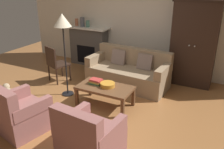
# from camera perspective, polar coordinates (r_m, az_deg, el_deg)

# --- Properties ---
(ground_plane) EXTENTS (9.60, 9.60, 0.00)m
(ground_plane) POSITION_cam_1_polar(r_m,az_deg,el_deg) (4.74, -4.20, -8.66)
(ground_plane) COLOR #9E6638
(back_wall) EXTENTS (7.20, 0.10, 2.80)m
(back_wall) POSITION_cam_1_polar(r_m,az_deg,el_deg) (6.46, 7.43, 12.90)
(back_wall) COLOR silver
(back_wall) RESTS_ON ground
(fireplace) EXTENTS (1.26, 0.48, 1.12)m
(fireplace) POSITION_cam_1_polar(r_m,az_deg,el_deg) (7.09, -5.56, 6.92)
(fireplace) COLOR #4C4947
(fireplace) RESTS_ON ground
(armoire) EXTENTS (1.06, 0.57, 2.01)m
(armoire) POSITION_cam_1_polar(r_m,az_deg,el_deg) (5.90, 19.06, 7.08)
(armoire) COLOR black
(armoire) RESTS_ON ground
(couch) EXTENTS (1.97, 0.97, 0.86)m
(couch) POSITION_cam_1_polar(r_m,az_deg,el_deg) (5.71, 3.99, 0.48)
(couch) COLOR #937A5B
(couch) RESTS_ON ground
(coffee_table) EXTENTS (1.10, 0.60, 0.42)m
(coffee_table) POSITION_cam_1_polar(r_m,az_deg,el_deg) (4.75, -1.71, -3.53)
(coffee_table) COLOR brown
(coffee_table) RESTS_ON ground
(fruit_bowl) EXTENTS (0.29, 0.29, 0.08)m
(fruit_bowl) POSITION_cam_1_polar(r_m,az_deg,el_deg) (4.71, -1.07, -2.47)
(fruit_bowl) COLOR orange
(fruit_bowl) RESTS_ON coffee_table
(book_stack) EXTENTS (0.25, 0.19, 0.10)m
(book_stack) POSITION_cam_1_polar(r_m,az_deg,el_deg) (4.83, -3.91, -1.68)
(book_stack) COLOR #427A4C
(book_stack) RESTS_ON coffee_table
(mantel_vase_terracotta) EXTENTS (0.09, 0.09, 0.21)m
(mantel_vase_terracotta) POSITION_cam_1_polar(r_m,az_deg,el_deg) (7.14, -8.48, 12.30)
(mantel_vase_terracotta) COLOR #A86042
(mantel_vase_terracotta) RESTS_ON fireplace
(mantel_vase_slate) EXTENTS (0.12, 0.12, 0.26)m
(mantel_vase_slate) POSITION_cam_1_polar(r_m,az_deg,el_deg) (7.02, -7.12, 12.42)
(mantel_vase_slate) COLOR #565B66
(mantel_vase_slate) RESTS_ON fireplace
(mantel_vase_jade) EXTENTS (0.11, 0.11, 0.18)m
(mantel_vase_jade) POSITION_cam_1_polar(r_m,az_deg,el_deg) (6.93, -5.84, 12.02)
(mantel_vase_jade) COLOR slate
(mantel_vase_jade) RESTS_ON fireplace
(armchair_near_left) EXTENTS (0.92, 0.92, 0.88)m
(armchair_near_left) POSITION_cam_1_polar(r_m,az_deg,el_deg) (4.31, -21.22, -8.81)
(armchair_near_left) COLOR #935B56
(armchair_near_left) RESTS_ON ground
(armchair_near_right) EXTENTS (0.84, 0.83, 0.88)m
(armchair_near_right) POSITION_cam_1_polar(r_m,az_deg,el_deg) (3.49, -5.50, -15.08)
(armchair_near_right) COLOR #935B56
(armchair_near_right) RESTS_ON ground
(side_chair_wooden) EXTENTS (0.57, 0.57, 0.90)m
(side_chair_wooden) POSITION_cam_1_polar(r_m,az_deg,el_deg) (5.98, -13.43, 2.92)
(side_chair_wooden) COLOR black
(side_chair_wooden) RESTS_ON ground
(floor_lamp) EXTENTS (0.36, 0.36, 1.78)m
(floor_lamp) POSITION_cam_1_polar(r_m,az_deg,el_deg) (4.96, -11.76, 11.47)
(floor_lamp) COLOR black
(floor_lamp) RESTS_ON ground
(dog) EXTENTS (0.50, 0.40, 0.39)m
(dog) POSITION_cam_1_polar(r_m,az_deg,el_deg) (5.28, -23.68, -4.18)
(dog) COLOR tan
(dog) RESTS_ON ground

